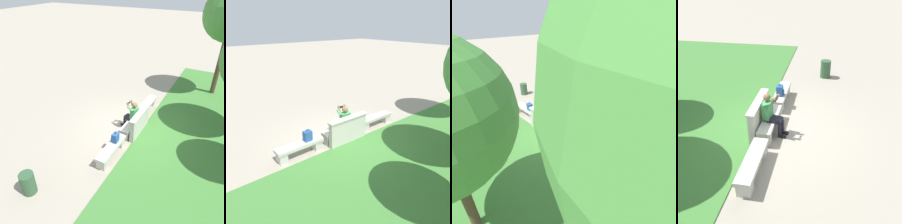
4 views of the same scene
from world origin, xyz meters
TOP-DOWN VIEW (x-y plane):
  - ground_plane at (0.00, 0.00)m, footprint 80.00×80.00m
  - bench_main at (-1.86, 0.00)m, footprint 1.69×0.40m
  - bench_near at (-0.00, 0.00)m, footprint 1.69×0.40m
  - bench_mid at (1.86, 0.00)m, footprint 1.69×0.40m
  - backrest_wall_with_plaque at (-0.00, 0.34)m, footprint 1.70×0.24m
  - person_photographer at (-0.11, -0.08)m, footprint 0.53×0.77m
  - backpack at (1.54, -0.01)m, footprint 0.28×0.24m
  - trash_bin at (4.46, -1.45)m, footprint 0.44×0.44m

SIDE VIEW (x-z plane):
  - ground_plane at x=0.00m, z-range 0.00..0.00m
  - bench_main at x=-1.86m, z-range 0.07..0.52m
  - bench_near at x=0.00m, z-range 0.07..0.52m
  - bench_mid at x=1.86m, z-range 0.07..0.52m
  - trash_bin at x=4.46m, z-range 0.00..0.75m
  - backrest_wall_with_plaque at x=0.00m, z-range 0.01..1.02m
  - backpack at x=1.54m, z-range 0.41..0.84m
  - person_photographer at x=-0.11m, z-range 0.08..1.40m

